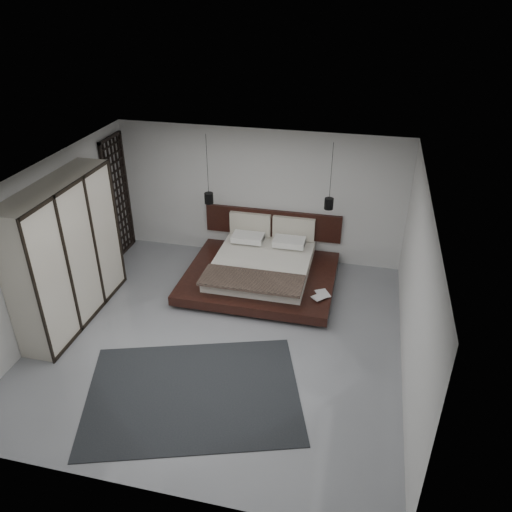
% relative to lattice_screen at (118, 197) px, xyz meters
% --- Properties ---
extents(floor, '(6.00, 6.00, 0.00)m').
position_rel_lattice_screen_xyz_m(floor, '(2.95, -2.45, -1.30)').
color(floor, gray).
rests_on(floor, ground).
extents(ceiling, '(6.00, 6.00, 0.00)m').
position_rel_lattice_screen_xyz_m(ceiling, '(2.95, -2.45, 1.50)').
color(ceiling, white).
rests_on(ceiling, wall_back).
extents(wall_back, '(6.00, 0.00, 6.00)m').
position_rel_lattice_screen_xyz_m(wall_back, '(2.95, 0.55, 0.10)').
color(wall_back, silver).
rests_on(wall_back, floor).
extents(wall_front, '(6.00, 0.00, 6.00)m').
position_rel_lattice_screen_xyz_m(wall_front, '(2.95, -5.45, 0.10)').
color(wall_front, silver).
rests_on(wall_front, floor).
extents(wall_left, '(0.00, 6.00, 6.00)m').
position_rel_lattice_screen_xyz_m(wall_left, '(-0.05, -2.45, 0.10)').
color(wall_left, silver).
rests_on(wall_left, floor).
extents(wall_right, '(0.00, 6.00, 6.00)m').
position_rel_lattice_screen_xyz_m(wall_right, '(5.95, -2.45, 0.10)').
color(wall_right, silver).
rests_on(wall_right, floor).
extents(lattice_screen, '(0.05, 0.90, 2.60)m').
position_rel_lattice_screen_xyz_m(lattice_screen, '(0.00, 0.00, 0.00)').
color(lattice_screen, black).
rests_on(lattice_screen, floor).
extents(bed, '(2.91, 2.45, 1.10)m').
position_rel_lattice_screen_xyz_m(bed, '(3.24, -0.55, -1.00)').
color(bed, black).
rests_on(bed, floor).
extents(book_lower, '(0.33, 0.36, 0.03)m').
position_rel_lattice_screen_xyz_m(book_lower, '(4.44, -1.22, -1.02)').
color(book_lower, '#99724C').
rests_on(book_lower, bed).
extents(book_upper, '(0.32, 0.33, 0.02)m').
position_rel_lattice_screen_xyz_m(book_upper, '(4.42, -1.25, -0.99)').
color(book_upper, '#99724C').
rests_on(book_upper, book_lower).
extents(pendant_left, '(0.18, 0.18, 1.41)m').
position_rel_lattice_screen_xyz_m(pendant_left, '(2.05, -0.08, 0.21)').
color(pendant_left, black).
rests_on(pendant_left, ceiling).
extents(pendant_right, '(0.17, 0.17, 1.29)m').
position_rel_lattice_screen_xyz_m(pendant_right, '(4.44, -0.08, 0.32)').
color(pendant_right, black).
rests_on(pendant_right, ceiling).
extents(wardrobe, '(0.61, 2.58, 2.53)m').
position_rel_lattice_screen_xyz_m(wardrobe, '(0.25, -2.42, -0.03)').
color(wardrobe, beige).
rests_on(wardrobe, floor).
extents(rug, '(3.64, 3.07, 0.01)m').
position_rel_lattice_screen_xyz_m(rug, '(2.94, -3.82, -1.29)').
color(rug, black).
rests_on(rug, floor).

